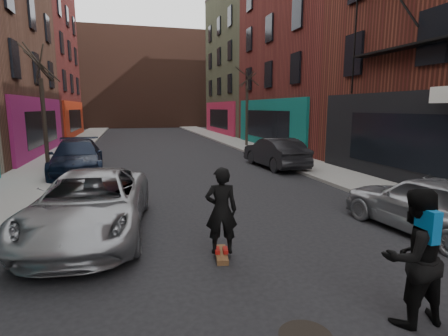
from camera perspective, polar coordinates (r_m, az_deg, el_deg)
sidewalk_left at (r=31.09m, az=-22.56°, el=3.84°), size 2.50×84.00×0.13m
sidewalk_right at (r=31.99m, az=0.28°, el=4.74°), size 2.50×84.00×0.13m
buildings_right at (r=23.53m, az=29.57°, el=21.11°), size 12.00×56.00×16.00m
building_far at (r=56.90m, az=-13.29°, el=13.72°), size 40.00×10.00×14.00m
tree_left_far at (r=19.12m, az=-27.54°, el=10.15°), size 2.00×2.00×6.50m
tree_right_far at (r=26.12m, az=3.77°, el=11.18°), size 2.00×2.00×6.80m
parked_left_far at (r=8.65m, az=-20.93°, el=-5.48°), size 2.91×5.44×1.45m
parked_left_end at (r=16.65m, az=-22.85°, el=1.61°), size 2.46×5.32×1.51m
parked_right_far at (r=9.40m, az=30.54°, el=-5.11°), size 2.11×4.33×1.42m
parked_right_end at (r=17.30m, az=8.33°, el=2.50°), size 1.83×4.54×1.47m
skateboard at (r=7.10m, az=-0.44°, el=-13.95°), size 0.36×0.83×0.10m
skateboarder at (r=6.79m, az=-0.45°, el=-6.95°), size 0.69×0.51×1.71m
pedestrian at (r=5.44m, az=28.49°, el=-12.60°), size 0.92×0.72×1.89m
manhole at (r=5.11m, az=13.18°, el=-25.17°), size 0.78×0.78×0.01m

